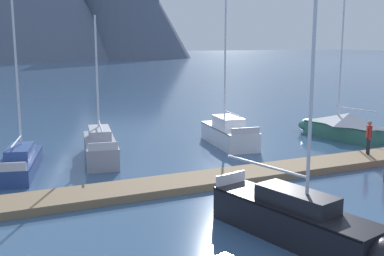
# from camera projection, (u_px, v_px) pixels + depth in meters

# --- Properties ---
(ground_plane) EXTENTS (700.00, 700.00, 0.00)m
(ground_plane) POSITION_uv_depth(u_px,v_px,m) (274.00, 212.00, 16.02)
(ground_plane) COLOR #38567A
(dock) EXTENTS (25.43, 3.61, 0.30)m
(dock) POSITION_uv_depth(u_px,v_px,m) (214.00, 179.00, 19.47)
(dock) COLOR #846B4C
(dock) RESTS_ON ground
(sailboat_second_berth) EXTENTS (3.01, 6.13, 9.12)m
(sailboat_second_berth) POSITION_uv_depth(u_px,v_px,m) (21.00, 159.00, 21.29)
(sailboat_second_berth) COLOR navy
(sailboat_second_berth) RESTS_ON ground
(sailboat_mid_dock_port) EXTENTS (2.77, 6.22, 7.12)m
(sailboat_mid_dock_port) POSITION_uv_depth(u_px,v_px,m) (100.00, 145.00, 23.65)
(sailboat_mid_dock_port) COLOR #93939E
(sailboat_mid_dock_port) RESTS_ON ground
(sailboat_mid_dock_starboard) EXTENTS (2.38, 6.65, 8.80)m
(sailboat_mid_dock_starboard) POSITION_uv_depth(u_px,v_px,m) (305.00, 223.00, 13.31)
(sailboat_mid_dock_starboard) COLOR black
(sailboat_mid_dock_starboard) RESTS_ON ground
(sailboat_far_berth) EXTENTS (2.68, 5.87, 9.19)m
(sailboat_far_berth) POSITION_uv_depth(u_px,v_px,m) (226.00, 132.00, 27.00)
(sailboat_far_berth) COLOR silver
(sailboat_far_berth) RESTS_ON ground
(sailboat_end_of_dock) EXTENTS (2.52, 5.94, 8.43)m
(sailboat_end_of_dock) POSITION_uv_depth(u_px,v_px,m) (341.00, 126.00, 28.57)
(sailboat_end_of_dock) COLOR #336B56
(sailboat_end_of_dock) RESTS_ON ground
(person_on_dock) EXTENTS (0.41, 0.47, 1.69)m
(person_on_dock) POSITION_uv_depth(u_px,v_px,m) (369.00, 135.00, 23.02)
(person_on_dock) COLOR #232328
(person_on_dock) RESTS_ON dock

